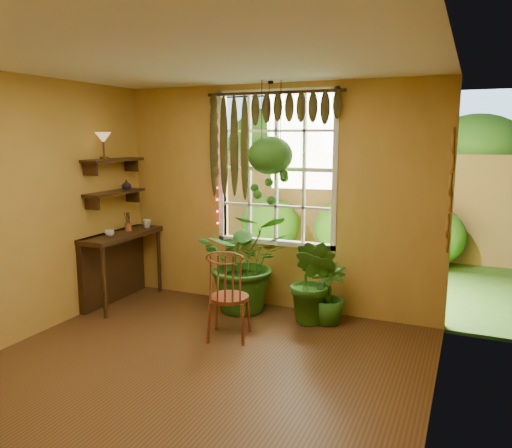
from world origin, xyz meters
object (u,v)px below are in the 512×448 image
Objects in this scene: windsor_chair at (228,309)px; hanging_basket at (270,158)px; potted_plant_mid at (313,282)px; potted_plant_left at (246,261)px; counter_ledge at (116,259)px.

windsor_chair is 0.80× the size of hanging_basket.
hanging_basket reaches higher than potted_plant_mid.
windsor_chair is 0.92× the size of potted_plant_left.
potted_plant_mid is (2.53, 0.23, -0.06)m from counter_ledge.
potted_plant_mid is 0.70× the size of hanging_basket.
potted_plant_left is 0.87× the size of hanging_basket.
counter_ledge is 0.86× the size of hanging_basket.
hanging_basket is at bearing 12.32° from counter_ledge.
counter_ledge is 2.54m from potted_plant_mid.
potted_plant_mid is (0.88, -0.12, -0.12)m from potted_plant_left.
hanging_basket is (0.28, 0.07, 1.23)m from potted_plant_left.
hanging_basket is (0.08, 0.94, 1.52)m from windsor_chair.
windsor_chair is 1.02m from potted_plant_mid.
potted_plant_left is at bearing -165.75° from hanging_basket.
hanging_basket is (-0.60, 0.19, 1.35)m from potted_plant_mid.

